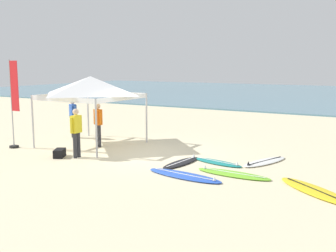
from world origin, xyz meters
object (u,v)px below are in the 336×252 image
(surfboard_lime, at_px, (233,174))
(person_orange, at_px, (98,122))
(surfboard_yellow, at_px, (315,191))
(surfboard_black, at_px, (181,163))
(person_blue, at_px, (73,115))
(banner_flag, at_px, (14,108))
(surfboard_blue, at_px, (184,175))
(canopy_tent, at_px, (91,85))
(surfboard_white, at_px, (265,162))
(gear_bag_near_tent, at_px, (60,153))
(person_yellow, at_px, (76,130))
(surfboard_teal, at_px, (218,162))

(surfboard_lime, relative_size, person_orange, 1.37)
(surfboard_yellow, bearing_deg, surfboard_black, 168.44)
(person_blue, distance_m, banner_flag, 2.87)
(surfboard_blue, xyz_separation_m, surfboard_lime, (1.15, 0.87, 0.00))
(canopy_tent, xyz_separation_m, surfboard_white, (6.87, 0.61, -2.35))
(gear_bag_near_tent, bearing_deg, canopy_tent, 100.69)
(canopy_tent, xyz_separation_m, surfboard_black, (4.55, -0.88, -2.35))
(surfboard_lime, xyz_separation_m, person_yellow, (-5.51, -0.63, 0.95))
(person_yellow, height_order, person_blue, same)
(surfboard_lime, xyz_separation_m, person_orange, (-6.08, 1.20, 0.95))
(surfboard_blue, xyz_separation_m, person_yellow, (-4.36, 0.24, 0.95))
(surfboard_blue, relative_size, surfboard_yellow, 1.04)
(surfboard_white, relative_size, surfboard_yellow, 0.89)
(person_blue, bearing_deg, surfboard_teal, -8.47)
(surfboard_black, bearing_deg, banner_flag, -171.17)
(banner_flag, relative_size, gear_bag_near_tent, 5.67)
(surfboard_blue, bearing_deg, surfboard_white, 61.75)
(person_blue, distance_m, gear_bag_near_tent, 3.87)
(surfboard_lime, distance_m, person_orange, 6.27)
(surfboard_lime, bearing_deg, person_orange, 168.82)
(surfboard_teal, bearing_deg, person_blue, 171.53)
(person_blue, bearing_deg, banner_flag, -97.69)
(surfboard_lime, bearing_deg, surfboard_yellow, -10.73)
(person_orange, bearing_deg, surfboard_lime, -11.18)
(canopy_tent, xyz_separation_m, surfboard_teal, (5.56, -0.25, -2.35))
(surfboard_blue, relative_size, gear_bag_near_tent, 4.26)
(surfboard_blue, bearing_deg, gear_bag_near_tent, -179.94)
(surfboard_yellow, bearing_deg, surfboard_blue, -173.26)
(surfboard_blue, bearing_deg, surfboard_yellow, 6.74)
(surfboard_teal, height_order, person_orange, person_orange)
(surfboard_lime, height_order, person_yellow, person_yellow)
(surfboard_lime, distance_m, person_blue, 8.65)
(canopy_tent, xyz_separation_m, person_orange, (0.43, -0.12, -1.40))
(surfboard_teal, bearing_deg, surfboard_blue, -95.93)
(surfboard_teal, relative_size, person_blue, 1.12)
(canopy_tent, relative_size, surfboard_blue, 1.28)
(surfboard_black, distance_m, person_yellow, 3.83)
(surfboard_blue, bearing_deg, surfboard_lime, 37.16)
(surfboard_blue, relative_size, surfboard_lime, 1.09)
(surfboard_black, xyz_separation_m, banner_flag, (-6.73, -1.05, 1.54))
(surfboard_teal, height_order, surfboard_lime, same)
(surfboard_blue, relative_size, surfboard_white, 1.17)
(canopy_tent, distance_m, surfboard_blue, 6.25)
(surfboard_yellow, relative_size, person_yellow, 1.43)
(surfboard_black, xyz_separation_m, person_blue, (-6.36, 1.74, 0.95))
(person_blue, bearing_deg, surfboard_lime, -14.64)
(surfboard_teal, bearing_deg, surfboard_black, -147.74)
(surfboard_white, distance_m, surfboard_teal, 1.56)
(surfboard_white, bearing_deg, banner_flag, -164.31)
(surfboard_black, xyz_separation_m, surfboard_lime, (1.96, -0.44, -0.00))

